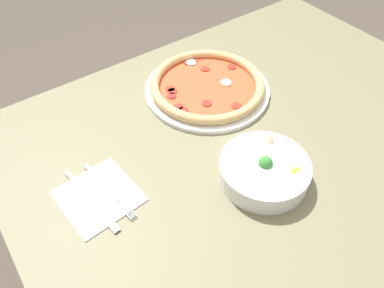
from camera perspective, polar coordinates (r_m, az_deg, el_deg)
name	(u,v)px	position (r m, az deg, el deg)	size (l,w,h in m)	color
ground_plane	(234,259)	(1.58, 6.38, -17.08)	(8.00, 8.00, 0.00)	#4C4238
dining_table	(253,154)	(1.05, 9.22, -1.57)	(1.25, 0.94, 0.74)	#706B4C
pizza	(207,86)	(1.07, 2.33, 8.83)	(0.35, 0.35, 0.04)	white
bowl	(264,169)	(0.85, 10.98, -3.83)	(0.20, 0.20, 0.07)	white
napkin	(99,196)	(0.85, -14.02, -7.72)	(0.17, 0.17, 0.00)	white
fork	(108,189)	(0.85, -12.73, -6.76)	(0.03, 0.19, 0.00)	silver
knife	(88,197)	(0.85, -15.57, -7.80)	(0.03, 0.21, 0.01)	silver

